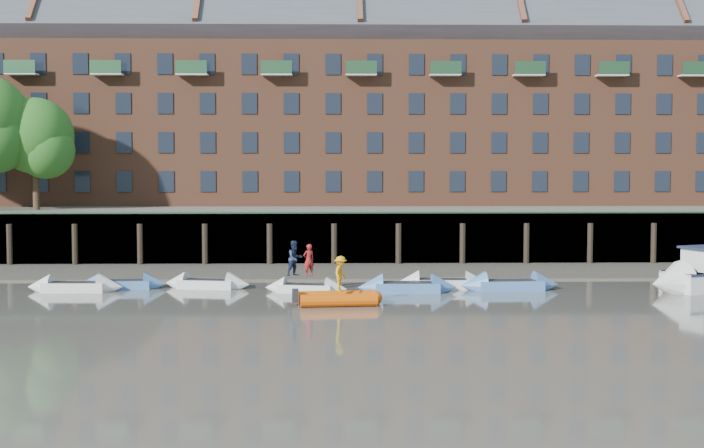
{
  "coord_description": "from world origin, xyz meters",
  "views": [
    {
      "loc": [
        -2.41,
        -38.78,
        6.47
      ],
      "look_at": [
        -1.14,
        12.0,
        3.2
      ],
      "focal_mm": 50.0,
      "sensor_mm": 36.0,
      "label": 1
    }
  ],
  "objects_px": {
    "rowboat_6": "(510,285)",
    "rib_tender": "(341,298)",
    "person_rower_a": "(309,260)",
    "person_rib_crew": "(341,274)",
    "motor_launch": "(699,277)",
    "person_rower_b": "(295,258)",
    "rowboat_0": "(75,287)",
    "rowboat_2": "(207,284)",
    "rowboat_3": "(306,288)",
    "rowboat_1": "(122,284)",
    "rowboat_4": "(407,287)",
    "rowboat_5": "(442,284)"
  },
  "relations": [
    {
      "from": "rowboat_3",
      "to": "rowboat_6",
      "type": "xyz_separation_m",
      "value": [
        10.22,
        0.63,
        0.04
      ]
    },
    {
      "from": "rowboat_6",
      "to": "motor_launch",
      "type": "distance_m",
      "value": 9.41
    },
    {
      "from": "rib_tender",
      "to": "rowboat_1",
      "type": "bearing_deg",
      "value": 146.24
    },
    {
      "from": "rowboat_2",
      "to": "rowboat_5",
      "type": "distance_m",
      "value": 11.99
    },
    {
      "from": "rib_tender",
      "to": "rowboat_0",
      "type": "bearing_deg",
      "value": 154.11
    },
    {
      "from": "rowboat_0",
      "to": "person_rower_b",
      "type": "height_order",
      "value": "person_rower_b"
    },
    {
      "from": "motor_launch",
      "to": "rib_tender",
      "type": "bearing_deg",
      "value": -9.63
    },
    {
      "from": "rowboat_2",
      "to": "person_rib_crew",
      "type": "height_order",
      "value": "person_rib_crew"
    },
    {
      "from": "person_rower_a",
      "to": "rowboat_4",
      "type": "bearing_deg",
      "value": 150.65
    },
    {
      "from": "rowboat_3",
      "to": "person_rower_a",
      "type": "xyz_separation_m",
      "value": [
        0.14,
        0.07,
        1.38
      ]
    },
    {
      "from": "motor_launch",
      "to": "person_rower_b",
      "type": "bearing_deg",
      "value": -23.17
    },
    {
      "from": "rowboat_6",
      "to": "rib_tender",
      "type": "distance_m",
      "value": 9.79
    },
    {
      "from": "rowboat_4",
      "to": "motor_launch",
      "type": "distance_m",
      "value": 14.61
    },
    {
      "from": "person_rower_a",
      "to": "rowboat_1",
      "type": "bearing_deg",
      "value": -37.17
    },
    {
      "from": "rowboat_3",
      "to": "person_rower_b",
      "type": "bearing_deg",
      "value": 174.06
    },
    {
      "from": "person_rower_b",
      "to": "rowboat_0",
      "type": "bearing_deg",
      "value": 139.59
    },
    {
      "from": "person_rower_a",
      "to": "person_rib_crew",
      "type": "relative_size",
      "value": 0.99
    },
    {
      "from": "rowboat_1",
      "to": "person_rib_crew",
      "type": "relative_size",
      "value": 2.78
    },
    {
      "from": "rowboat_4",
      "to": "person_rower_b",
      "type": "xyz_separation_m",
      "value": [
        -5.54,
        0.24,
        1.43
      ]
    },
    {
      "from": "rowboat_0",
      "to": "rowboat_2",
      "type": "distance_m",
      "value": 6.5
    },
    {
      "from": "person_rower_a",
      "to": "person_rower_b",
      "type": "relative_size",
      "value": 0.91
    },
    {
      "from": "rowboat_2",
      "to": "person_rib_crew",
      "type": "distance_m",
      "value": 9.08
    },
    {
      "from": "rowboat_1",
      "to": "rowboat_4",
      "type": "relative_size",
      "value": 0.91
    },
    {
      "from": "person_rower_b",
      "to": "person_rib_crew",
      "type": "bearing_deg",
      "value": -101.45
    },
    {
      "from": "rowboat_0",
      "to": "rib_tender",
      "type": "relative_size",
      "value": 1.24
    },
    {
      "from": "rowboat_1",
      "to": "rowboat_5",
      "type": "distance_m",
      "value": 16.28
    },
    {
      "from": "rowboat_0",
      "to": "motor_launch",
      "type": "xyz_separation_m",
      "value": [
        31.07,
        -0.56,
        0.48
      ]
    },
    {
      "from": "rowboat_3",
      "to": "person_rower_b",
      "type": "distance_m",
      "value": 1.57
    },
    {
      "from": "motor_launch",
      "to": "person_rib_crew",
      "type": "distance_m",
      "value": 18.46
    },
    {
      "from": "rowboat_2",
      "to": "rowboat_4",
      "type": "bearing_deg",
      "value": 0.44
    },
    {
      "from": "rowboat_2",
      "to": "person_rib_crew",
      "type": "xyz_separation_m",
      "value": [
        6.72,
        -5.98,
        1.18
      ]
    },
    {
      "from": "rowboat_3",
      "to": "person_rower_a",
      "type": "distance_m",
      "value": 1.39
    },
    {
      "from": "motor_launch",
      "to": "person_rib_crew",
      "type": "xyz_separation_m",
      "value": [
        -17.94,
        -4.28,
        0.69
      ]
    },
    {
      "from": "rib_tender",
      "to": "person_rower_a",
      "type": "xyz_separation_m",
      "value": [
        -1.53,
        4.23,
        1.31
      ]
    },
    {
      "from": "rowboat_2",
      "to": "motor_launch",
      "type": "height_order",
      "value": "motor_launch"
    },
    {
      "from": "rowboat_3",
      "to": "rowboat_6",
      "type": "height_order",
      "value": "rowboat_6"
    },
    {
      "from": "person_rower_b",
      "to": "motor_launch",
      "type": "bearing_deg",
      "value": -38.33
    },
    {
      "from": "rowboat_3",
      "to": "rowboat_4",
      "type": "relative_size",
      "value": 0.87
    },
    {
      "from": "rowboat_3",
      "to": "rowboat_5",
      "type": "xyz_separation_m",
      "value": [
        6.92,
        1.38,
        0.03
      ]
    },
    {
      "from": "rowboat_2",
      "to": "person_rower_a",
      "type": "height_order",
      "value": "person_rower_a"
    },
    {
      "from": "rowboat_4",
      "to": "rowboat_0",
      "type": "bearing_deg",
      "value": 177.5
    },
    {
      "from": "rowboat_2",
      "to": "rowboat_4",
      "type": "xyz_separation_m",
      "value": [
        10.07,
        -1.83,
        0.02
      ]
    },
    {
      "from": "rowboat_0",
      "to": "rowboat_5",
      "type": "height_order",
      "value": "rowboat_5"
    },
    {
      "from": "rowboat_0",
      "to": "rowboat_6",
      "type": "relative_size",
      "value": 0.93
    },
    {
      "from": "rowboat_6",
      "to": "person_rower_a",
      "type": "xyz_separation_m",
      "value": [
        -10.08,
        -0.56,
        1.34
      ]
    },
    {
      "from": "rowboat_4",
      "to": "person_rib_crew",
      "type": "distance_m",
      "value": 5.45
    },
    {
      "from": "person_rib_crew",
      "to": "rowboat_2",
      "type": "bearing_deg",
      "value": 65.38
    },
    {
      "from": "motor_launch",
      "to": "person_rib_crew",
      "type": "height_order",
      "value": "motor_launch"
    },
    {
      "from": "rowboat_4",
      "to": "person_rower_a",
      "type": "distance_m",
      "value": 5.04
    },
    {
      "from": "rowboat_3",
      "to": "rowboat_5",
      "type": "relative_size",
      "value": 0.88
    }
  ]
}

